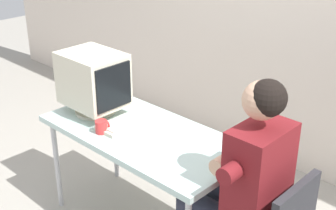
# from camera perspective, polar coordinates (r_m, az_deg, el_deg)

# --- Properties ---
(desk) EXTENTS (1.35, 0.65, 0.73)m
(desk) POSITION_cam_1_polar(r_m,az_deg,el_deg) (2.92, -3.01, -4.24)
(desk) COLOR #B7B7BC
(desk) RESTS_ON ground_plane
(crt_monitor) EXTENTS (0.42, 0.32, 0.42)m
(crt_monitor) POSITION_cam_1_polar(r_m,az_deg,el_deg) (3.09, -9.17, 3.06)
(crt_monitor) COLOR beige
(crt_monitor) RESTS_ON desk
(keyboard) EXTENTS (0.18, 0.44, 0.03)m
(keyboard) POSITION_cam_1_polar(r_m,az_deg,el_deg) (3.01, -4.84, -1.94)
(keyboard) COLOR beige
(keyboard) RESTS_ON desk
(person_seated) EXTENTS (0.69, 0.55, 1.31)m
(person_seated) POSITION_cam_1_polar(r_m,az_deg,el_deg) (2.49, 8.88, -9.25)
(person_seated) COLOR maroon
(person_seated) RESTS_ON ground_plane
(desk_mug) EXTENTS (0.07, 0.09, 0.08)m
(desk_mug) POSITION_cam_1_polar(r_m,az_deg,el_deg) (2.89, -8.16, -2.65)
(desk_mug) COLOR red
(desk_mug) RESTS_ON desk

